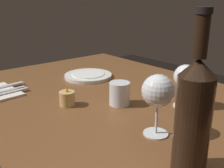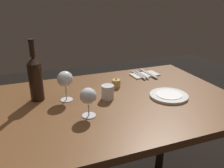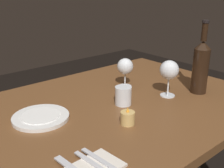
{
  "view_description": "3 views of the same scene",
  "coord_description": "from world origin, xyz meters",
  "views": [
    {
      "loc": [
        -0.66,
        0.58,
        1.09
      ],
      "look_at": [
        0.02,
        0.01,
        0.79
      ],
      "focal_mm": 42.63,
      "sensor_mm": 36.0,
      "label": 1
    },
    {
      "loc": [
        -0.44,
        -1.09,
        1.29
      ],
      "look_at": [
        -0.02,
        0.02,
        0.83
      ],
      "focal_mm": 38.05,
      "sensor_mm": 36.0,
      "label": 2
    },
    {
      "loc": [
        0.69,
        0.82,
        1.23
      ],
      "look_at": [
        0.01,
        0.02,
        0.84
      ],
      "focal_mm": 45.17,
      "sensor_mm": 36.0,
      "label": 3
    }
  ],
  "objects": [
    {
      "name": "fork_inner",
      "position": [
        0.31,
        0.3,
        0.75
      ],
      "size": [
        0.03,
        0.18,
        0.0
      ],
      "color": "silver",
      "rests_on": "folded_napkin"
    },
    {
      "name": "dinner_plate",
      "position": [
        0.28,
        -0.07,
        0.75
      ],
      "size": [
        0.21,
        0.21,
        0.02
      ],
      "color": "white",
      "rests_on": "dining_table"
    },
    {
      "name": "water_tumbler",
      "position": [
        -0.04,
        0.03,
        0.77
      ],
      "size": [
        0.07,
        0.07,
        0.08
      ],
      "color": "white",
      "rests_on": "dining_table"
    },
    {
      "name": "wine_glass_right",
      "position": [
        -0.26,
        0.09,
        0.86
      ],
      "size": [
        0.08,
        0.08,
        0.16
      ],
      "color": "white",
      "rests_on": "dining_table"
    },
    {
      "name": "dining_table",
      "position": [
        0.0,
        0.0,
        0.65
      ],
      "size": [
        1.3,
        0.9,
        0.74
      ],
      "color": "brown",
      "rests_on": "ground"
    },
    {
      "name": "wine_glass_left",
      "position": [
        -0.19,
        -0.12,
        0.84
      ],
      "size": [
        0.08,
        0.08,
        0.14
      ],
      "color": "white",
      "rests_on": "dining_table"
    },
    {
      "name": "wine_bottle",
      "position": [
        -0.4,
        0.15,
        0.87
      ],
      "size": [
        0.07,
        0.07,
        0.33
      ],
      "color": "black",
      "rests_on": "dining_table"
    },
    {
      "name": "votive_candle",
      "position": [
        0.06,
        0.16,
        0.76
      ],
      "size": [
        0.05,
        0.05,
        0.07
      ],
      "color": "#DBB266",
      "rests_on": "dining_table"
    },
    {
      "name": "fork_outer",
      "position": [
        0.28,
        0.3,
        0.75
      ],
      "size": [
        0.03,
        0.18,
        0.0
      ],
      "color": "silver",
      "rests_on": "folded_napkin"
    },
    {
      "name": "folded_napkin",
      "position": [
        0.33,
        0.3,
        0.74
      ],
      "size": [
        0.2,
        0.12,
        0.01
      ],
      "color": "silver",
      "rests_on": "dining_table"
    }
  ]
}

